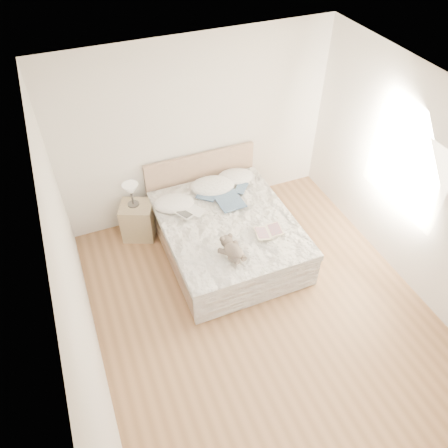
% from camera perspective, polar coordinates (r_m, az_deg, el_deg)
% --- Properties ---
extents(floor, '(4.00, 4.50, 0.00)m').
position_cam_1_polar(floor, '(5.65, 4.93, -11.15)').
color(floor, brown).
rests_on(floor, ground).
extents(ceiling, '(4.00, 4.50, 0.00)m').
position_cam_1_polar(ceiling, '(3.82, 7.37, 13.40)').
color(ceiling, white).
rests_on(ceiling, ground).
extents(wall_back, '(4.00, 0.02, 2.70)m').
position_cam_1_polar(wall_back, '(6.28, -3.51, 12.05)').
color(wall_back, white).
rests_on(wall_back, ground).
extents(wall_front, '(4.00, 0.02, 2.70)m').
position_cam_1_polar(wall_front, '(3.68, 23.34, -24.36)').
color(wall_front, white).
rests_on(wall_front, ground).
extents(wall_left, '(0.02, 4.50, 2.70)m').
position_cam_1_polar(wall_left, '(4.32, -18.73, -8.24)').
color(wall_left, white).
rests_on(wall_left, ground).
extents(wall_right, '(0.02, 4.50, 2.70)m').
position_cam_1_polar(wall_right, '(5.68, 24.27, 4.16)').
color(wall_right, white).
rests_on(wall_right, ground).
extents(window, '(0.02, 1.30, 1.10)m').
position_cam_1_polar(window, '(5.77, 22.59, 6.67)').
color(window, white).
rests_on(window, wall_right).
extents(bed, '(1.72, 2.14, 1.00)m').
position_cam_1_polar(bed, '(6.13, 0.24, -1.11)').
color(bed, tan).
rests_on(bed, floor).
extents(nightstand, '(0.57, 0.55, 0.56)m').
position_cam_1_polar(nightstand, '(6.47, -11.14, 0.47)').
color(nightstand, tan).
rests_on(nightstand, floor).
extents(table_lamp, '(0.23, 0.23, 0.36)m').
position_cam_1_polar(table_lamp, '(6.16, -12.06, 4.30)').
color(table_lamp, '#48433E').
rests_on(table_lamp, nightstand).
extents(pillow_left, '(0.64, 0.51, 0.17)m').
position_cam_1_polar(pillow_left, '(6.12, -6.53, 2.68)').
color(pillow_left, white).
rests_on(pillow_left, bed).
extents(pillow_middle, '(0.73, 0.58, 0.19)m').
position_cam_1_polar(pillow_middle, '(6.39, -1.51, 4.99)').
color(pillow_middle, white).
rests_on(pillow_middle, bed).
extents(pillow_right, '(0.60, 0.47, 0.16)m').
position_cam_1_polar(pillow_right, '(6.57, 1.52, 6.21)').
color(pillow_right, white).
rests_on(pillow_right, bed).
extents(blouse, '(0.57, 0.61, 0.02)m').
position_cam_1_polar(blouse, '(6.17, 0.55, 3.28)').
color(blouse, '#365070').
rests_on(blouse, bed).
extents(photo_book, '(0.42, 0.37, 0.03)m').
position_cam_1_polar(photo_book, '(5.96, -4.40, 1.45)').
color(photo_book, white).
rests_on(photo_book, bed).
extents(childrens_book, '(0.41, 0.31, 0.02)m').
position_cam_1_polar(childrens_book, '(5.70, 5.83, -1.01)').
color(childrens_book, '#FAECC7').
rests_on(childrens_book, bed).
extents(teddy_bear, '(0.33, 0.41, 0.19)m').
position_cam_1_polar(teddy_bear, '(5.35, 1.22, -4.08)').
color(teddy_bear, '#67594E').
rests_on(teddy_bear, bed).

